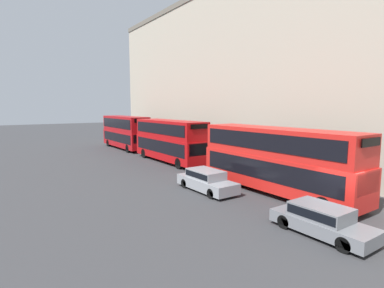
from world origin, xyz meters
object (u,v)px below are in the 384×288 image
bus_leading (276,158)px  bus_second_in_queue (170,139)px  car_hatchback (206,180)px  bus_third_in_queue (125,131)px  car_dark_sedan (322,219)px

bus_leading → bus_second_in_queue: (0.00, 13.62, -0.01)m
bus_leading → bus_second_in_queue: 13.62m
bus_leading → car_hatchback: bus_leading is taller
car_hatchback → bus_leading: bearing=-40.6°
bus_third_in_queue → car_hatchback: size_ratio=2.22×
car_dark_sedan → car_hatchback: size_ratio=0.94×
bus_second_in_queue → car_dark_sedan: bus_second_in_queue is taller
car_dark_sedan → car_hatchback: 8.35m
bus_second_in_queue → bus_third_in_queue: size_ratio=1.01×
bus_second_in_queue → car_dark_sedan: size_ratio=2.37×
bus_leading → bus_third_in_queue: (-0.00, 25.38, 0.04)m
car_dark_sedan → car_hatchback: car_hatchback is taller
bus_third_in_queue → car_dark_sedan: bus_third_in_queue is taller
bus_leading → car_dark_sedan: 6.61m
bus_leading → bus_second_in_queue: bus_leading is taller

